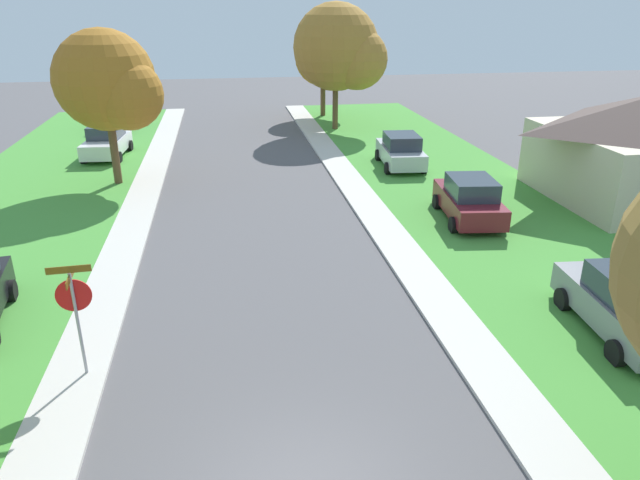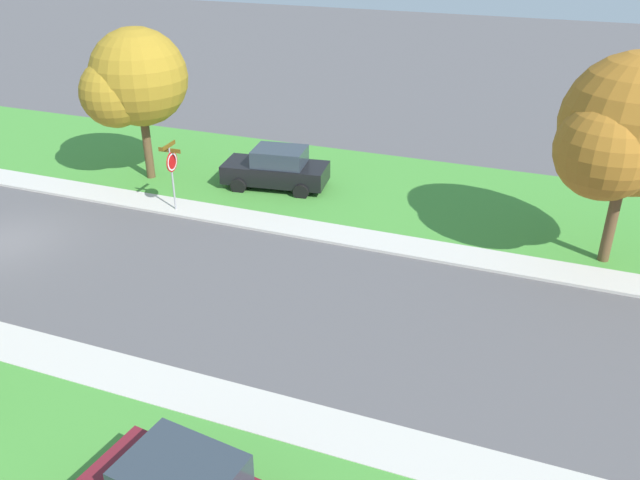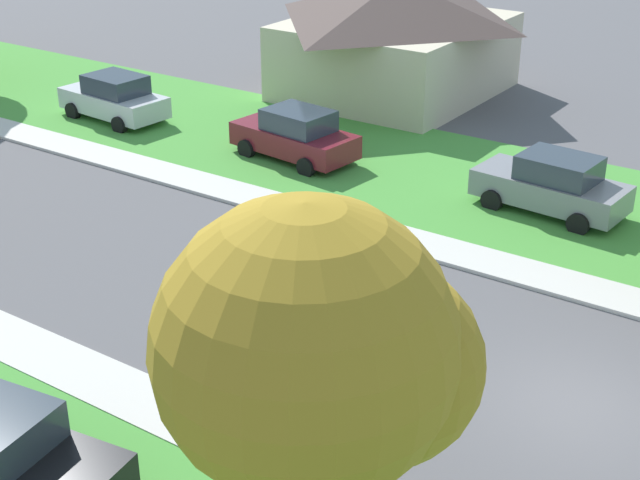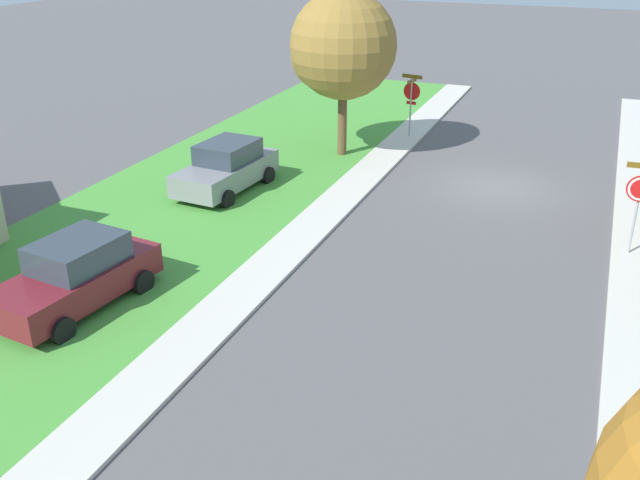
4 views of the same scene
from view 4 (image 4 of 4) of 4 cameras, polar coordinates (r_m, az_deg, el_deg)
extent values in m
plane|color=#565456|center=(26.29, 13.91, 4.15)|extent=(120.00, 120.00, 0.00)
cube|color=beige|center=(17.21, -8.62, -6.42)|extent=(1.40, 56.00, 0.10)
cube|color=#479338|center=(19.81, -20.48, -3.48)|extent=(8.00, 56.00, 0.08)
cube|color=beige|center=(15.39, 24.17, -12.72)|extent=(1.40, 56.00, 0.10)
cylinder|color=#9E9EA3|center=(31.36, 7.28, 10.42)|extent=(0.07, 0.07, 2.60)
cylinder|color=red|center=(31.23, 7.40, 11.77)|extent=(0.76, 0.15, 0.76)
cylinder|color=white|center=(31.25, 7.41, 11.78)|extent=(0.66, 0.11, 0.67)
cylinder|color=red|center=(31.25, 7.41, 11.78)|extent=(0.54, 0.09, 0.55)
cube|color=brown|center=(31.06, 7.42, 12.91)|extent=(0.91, 0.17, 0.16)
cube|color=brown|center=(31.09, 7.40, 12.56)|extent=(0.17, 0.91, 0.16)
cube|color=red|center=(31.35, 7.35, 10.88)|extent=(0.44, 0.09, 0.14)
cylinder|color=#9E9EA3|center=(21.64, 24.04, 1.96)|extent=(0.07, 0.07, 2.60)
cube|color=gray|center=(25.08, -7.57, 5.39)|extent=(2.14, 4.43, 0.76)
cube|color=#2D3842|center=(25.01, -7.41, 7.08)|extent=(1.76, 2.22, 0.68)
cylinder|color=black|center=(23.70, -7.49, 3.26)|extent=(0.29, 0.66, 0.64)
cylinder|color=black|center=(24.70, -10.98, 3.90)|extent=(0.29, 0.66, 0.64)
cylinder|color=black|center=(25.80, -4.22, 5.19)|extent=(0.29, 0.66, 0.64)
cylinder|color=black|center=(26.72, -7.56, 5.73)|extent=(0.29, 0.66, 0.64)
cube|color=maroon|center=(18.33, -19.05, -3.24)|extent=(2.29, 4.48, 0.76)
cube|color=#2D3842|center=(18.14, -18.90, -0.97)|extent=(1.84, 2.27, 0.68)
cylinder|color=black|center=(17.15, -20.02, -6.85)|extent=(0.31, 0.66, 0.64)
cylinder|color=black|center=(18.42, -23.80, -5.25)|extent=(0.31, 0.66, 0.64)
cylinder|color=black|center=(18.71, -14.07, -3.30)|extent=(0.31, 0.66, 0.64)
cylinder|color=black|center=(19.89, -17.93, -2.07)|extent=(0.31, 0.66, 0.64)
cylinder|color=brown|center=(28.60, 1.80, 9.60)|extent=(0.36, 0.36, 2.95)
sphere|color=olive|center=(28.00, 1.88, 15.38)|extent=(4.11, 4.11, 4.11)
sphere|color=olive|center=(28.97, 0.53, 14.67)|extent=(2.88, 2.88, 2.88)
camera|label=1|loc=(32.25, 19.69, 21.66)|focal=32.83mm
camera|label=2|loc=(19.61, -52.16, 21.33)|focal=36.56mm
camera|label=3|loc=(31.20, 48.23, 20.31)|focal=51.42mm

